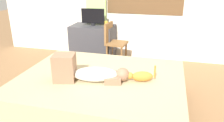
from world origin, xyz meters
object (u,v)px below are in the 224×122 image
at_px(desk, 93,42).
at_px(tv_monitor, 93,17).
at_px(cat, 141,76).
at_px(person_lying, 87,72).
at_px(bed, 101,93).
at_px(chair_by_desk, 113,41).
at_px(cup, 106,23).

bearing_deg(desk, tv_monitor, -0.00).
distance_m(cat, desk, 2.26).
relative_size(person_lying, tv_monitor, 1.96).
bearing_deg(tv_monitor, bed, -68.25).
distance_m(desk, chair_by_desk, 0.57).
relative_size(desk, tv_monitor, 1.87).
bearing_deg(person_lying, chair_by_desk, 93.76).
distance_m(person_lying, cup, 2.07).
bearing_deg(desk, chair_by_desk, -24.13).
height_order(bed, chair_by_desk, chair_by_desk).
height_order(person_lying, cat, person_lying).
xyz_separation_m(desk, cup, (0.29, 0.03, 0.42)).
height_order(person_lying, desk, person_lying).
bearing_deg(person_lying, tv_monitor, 107.01).
distance_m(desk, tv_monitor, 0.55).
bearing_deg(cup, tv_monitor, -172.85).
xyz_separation_m(person_lying, desk, (-0.63, 2.00, -0.22)).
bearing_deg(tv_monitor, desk, 180.00).
distance_m(tv_monitor, chair_by_desk, 0.68).
distance_m(bed, tv_monitor, 2.10).
xyz_separation_m(person_lying, chair_by_desk, (-0.12, 1.77, -0.09)).
xyz_separation_m(person_lying, cat, (0.65, 0.14, -0.05)).
distance_m(bed, desk, 1.99).
relative_size(desk, chair_by_desk, 1.05).
bearing_deg(cat, tv_monitor, 124.20).
relative_size(person_lying, desk, 1.04).
xyz_separation_m(cat, chair_by_desk, (-0.77, 1.63, -0.04)).
xyz_separation_m(cat, desk, (-1.27, 1.85, -0.18)).
xyz_separation_m(bed, cup, (-0.46, 1.88, 0.55)).
xyz_separation_m(cat, cup, (-0.99, 1.89, 0.24)).
xyz_separation_m(cat, tv_monitor, (-1.26, 1.85, 0.37)).
xyz_separation_m(person_lying, tv_monitor, (-0.61, 2.00, 0.33)).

